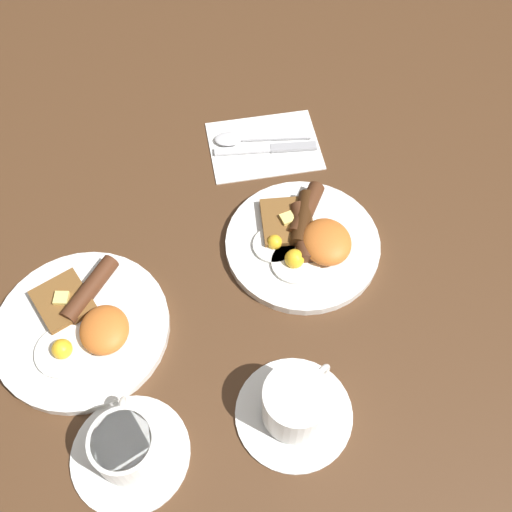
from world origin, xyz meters
The scene contains 8 objects.
ground_plane centered at (0.00, 0.00, 0.00)m, with size 3.00×3.00×0.00m, color #4C301C.
breakfast_plate_near centered at (0.00, 0.00, 0.02)m, with size 0.24×0.24×0.05m.
breakfast_plate_far centered at (-0.08, 0.34, 0.01)m, with size 0.25×0.25×0.05m.
teacup_near centered at (-0.26, 0.07, 0.03)m, with size 0.16×0.16×0.08m.
teacup_far centered at (-0.27, 0.29, 0.03)m, with size 0.15×0.15×0.07m.
napkin centered at (0.22, 0.02, 0.00)m, with size 0.14×0.19×0.01m, color white.
knife centered at (0.21, 0.01, 0.01)m, with size 0.03×0.18×0.01m.
spoon centered at (0.24, 0.06, 0.01)m, with size 0.04×0.17×0.01m.
Camera 1 is at (-0.49, 0.17, 0.78)m, focal length 42.00 mm.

